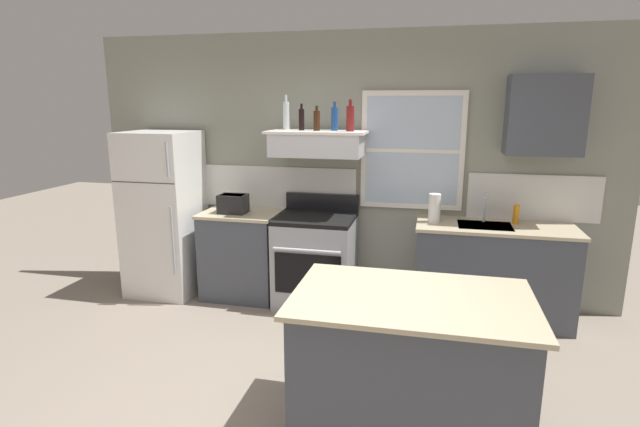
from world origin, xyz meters
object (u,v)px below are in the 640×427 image
object	(u,v)px
kitchen_island	(409,366)
bottle_blue_liqueur	(335,118)
bottle_brown_stout	(317,120)
bottle_balsamic_dark	(302,119)
bottle_red_label_wine	(350,118)
dish_soap_bottle	(516,214)
paper_towel_roll	(434,208)
refrigerator	(164,214)
stove_range	(316,260)
toaster	(233,203)
bottle_clear_tall	(286,115)

from	to	relation	value
kitchen_island	bottle_blue_liqueur	bearing A→B (deg)	113.72
bottle_brown_stout	bottle_blue_liqueur	bearing A→B (deg)	18.33
bottle_balsamic_dark	bottle_brown_stout	bearing A→B (deg)	-11.49
bottle_brown_stout	bottle_red_label_wine	bearing A→B (deg)	-3.66
dish_soap_bottle	paper_towel_roll	bearing A→B (deg)	-172.29
bottle_balsamic_dark	paper_towel_roll	bearing A→B (deg)	-3.18
paper_towel_roll	kitchen_island	xyz separation A→B (m)	(-0.11, -1.88, -0.59)
refrigerator	bottle_brown_stout	bearing A→B (deg)	3.49
bottle_balsamic_dark	bottle_brown_stout	xyz separation A→B (m)	(0.16, -0.03, -0.01)
stove_range	paper_towel_roll	xyz separation A→B (m)	(1.14, 0.04, 0.58)
bottle_red_label_wine	bottle_balsamic_dark	bearing A→B (deg)	173.76
paper_towel_roll	dish_soap_bottle	world-z (taller)	paper_towel_roll
toaster	bottle_red_label_wine	size ratio (longest dim) A/B	1.01
bottle_clear_tall	toaster	bearing A→B (deg)	-161.62
toaster	bottle_red_label_wine	distance (m)	1.46
toaster	bottle_blue_liqueur	bearing A→B (deg)	8.81
stove_range	bottle_red_label_wine	bearing A→B (deg)	9.84
bottle_blue_liqueur	dish_soap_bottle	world-z (taller)	bottle_blue_liqueur
bottle_balsamic_dark	bottle_blue_liqueur	xyz separation A→B (m)	(0.32, 0.02, 0.01)
bottle_clear_tall	bottle_balsamic_dark	size ratio (longest dim) A/B	1.33
bottle_brown_stout	kitchen_island	xyz separation A→B (m)	(1.03, -1.92, -1.39)
refrigerator	stove_range	size ratio (longest dim) A/B	1.58
bottle_balsamic_dark	paper_towel_roll	size ratio (longest dim) A/B	0.95
bottle_balsamic_dark	bottle_blue_liqueur	distance (m)	0.33
refrigerator	bottle_brown_stout	world-z (taller)	bottle_brown_stout
bottle_blue_liqueur	bottle_red_label_wine	bearing A→B (deg)	-24.69
bottle_blue_liqueur	kitchen_island	size ratio (longest dim) A/B	0.20
bottle_blue_liqueur	kitchen_island	world-z (taller)	bottle_blue_liqueur
refrigerator	bottle_balsamic_dark	size ratio (longest dim) A/B	6.73
stove_range	dish_soap_bottle	distance (m)	1.96
bottle_blue_liqueur	paper_towel_roll	xyz separation A→B (m)	(0.98, -0.09, -0.82)
bottle_clear_tall	paper_towel_roll	size ratio (longest dim) A/B	1.26
stove_range	bottle_brown_stout	world-z (taller)	bottle_brown_stout
dish_soap_bottle	bottle_balsamic_dark	bearing A→B (deg)	-179.23
stove_range	bottle_brown_stout	xyz separation A→B (m)	(-0.00, 0.08, 1.38)
stove_range	bottle_brown_stout	distance (m)	1.38
toaster	bottle_blue_liqueur	distance (m)	1.34
dish_soap_bottle	kitchen_island	bearing A→B (deg)	-113.24
refrigerator	bottle_balsamic_dark	world-z (taller)	bottle_balsamic_dark
paper_towel_roll	bottle_blue_liqueur	bearing A→B (deg)	174.49
refrigerator	bottle_blue_liqueur	xyz separation A→B (m)	(1.81, 0.15, 1.00)
bottle_red_label_wine	dish_soap_bottle	size ratio (longest dim) A/B	1.63
stove_range	paper_towel_roll	world-z (taller)	paper_towel_roll
toaster	dish_soap_bottle	world-z (taller)	toaster
stove_range	dish_soap_bottle	xyz separation A→B (m)	(1.88, 0.14, 0.54)
bottle_blue_liqueur	bottle_red_label_wine	distance (m)	0.18
bottle_clear_tall	dish_soap_bottle	xyz separation A→B (m)	(2.21, -0.01, -0.89)
bottle_clear_tall	bottle_brown_stout	bearing A→B (deg)	-12.25
refrigerator	kitchen_island	xyz separation A→B (m)	(2.68, -1.82, -0.40)
refrigerator	stove_range	world-z (taller)	refrigerator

